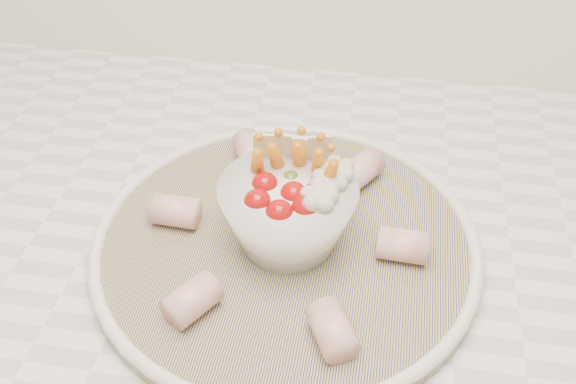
# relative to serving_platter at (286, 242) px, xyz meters

# --- Properties ---
(serving_platter) EXTENTS (0.36, 0.36, 0.02)m
(serving_platter) POSITION_rel_serving_platter_xyz_m (0.00, 0.00, 0.00)
(serving_platter) COLOR navy
(serving_platter) RESTS_ON kitchen_counter
(veggie_bowl) EXTENTS (0.12, 0.12, 0.10)m
(veggie_bowl) POSITION_rel_serving_platter_xyz_m (0.00, 0.00, 0.04)
(veggie_bowl) COLOR white
(veggie_bowl) RESTS_ON serving_platter
(cured_meat_rolls) EXTENTS (0.26, 0.27, 0.03)m
(cured_meat_rolls) POSITION_rel_serving_platter_xyz_m (0.00, 0.00, 0.02)
(cured_meat_rolls) COLOR #C25A59
(cured_meat_rolls) RESTS_ON serving_platter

